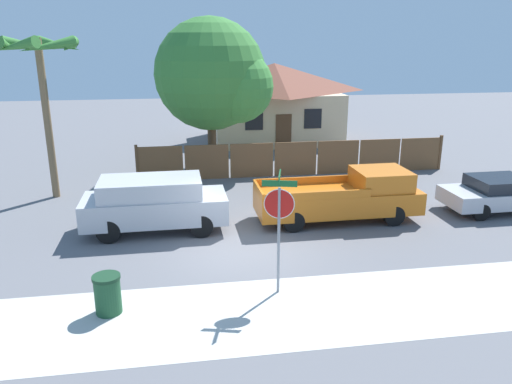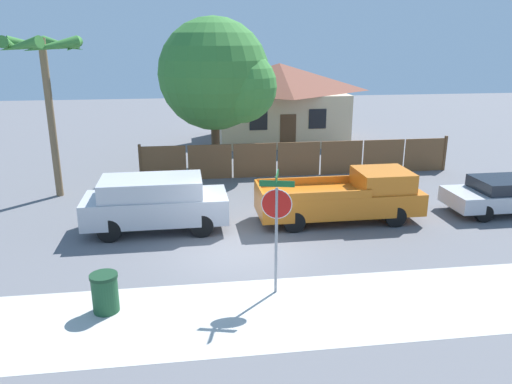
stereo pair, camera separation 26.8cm
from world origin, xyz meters
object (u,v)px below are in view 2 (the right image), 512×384
Objects in this scene: red_suv at (155,202)px; orange_pickup at (346,197)px; house at (279,101)px; stop_sign at (277,214)px; trash_bin at (105,293)px; parked_sedan at (505,195)px; palm_tree at (44,59)px; oak_tree at (220,77)px.

red_suv is 0.82× the size of orange_pickup.
stop_sign is at bearing -100.67° from house.
trash_bin is at bearing -111.45° from house.
stop_sign reaches higher than parked_sedan.
orange_pickup is at bearing 34.65° from trash_bin.
palm_tree is 7.35m from red_suv.
red_suv reaches higher than orange_pickup.
house is at bearing 42.93° from palm_tree.
oak_tree reaches higher than red_suv.
parked_sedan is at bearing -37.90° from oak_tree.
red_suv reaches higher than parked_sedan.
red_suv is 1.09× the size of parked_sedan.
oak_tree is (-4.05, -6.85, 1.97)m from house.
oak_tree is 7.51m from palm_tree.
orange_pickup is at bearing -22.50° from palm_tree.
house is 8.60× the size of trash_bin.
house is 1.74× the size of red_suv.
parked_sedan reaches higher than trash_bin.
parked_sedan is at bearing -0.48° from red_suv.
palm_tree is (-10.78, -10.03, 2.91)m from house.
house reaches higher than parked_sedan.
red_suv is at bearing 137.97° from stop_sign.
palm_tree reaches higher than red_suv.
house is 14.46m from orange_pickup.
parked_sedan is 1.37× the size of stop_sign.
palm_tree is at bearing 108.45° from trash_bin.
oak_tree is 1.25× the size of orange_pickup.
oak_tree is 8.69m from red_suv.
oak_tree reaches higher than stop_sign.
orange_pickup is 8.93m from trash_bin.
house is 15.01m from palm_tree.
palm_tree is (-6.73, -3.18, 0.94)m from oak_tree.
oak_tree reaches higher than orange_pickup.
parked_sedan is at bearing -0.51° from orange_pickup.
palm_tree reaches higher than parked_sedan.
trash_bin is (-7.34, -5.07, -0.37)m from orange_pickup.
red_suv is at bearing -109.71° from oak_tree.
trash_bin is at bearing -105.92° from oak_tree.
palm_tree is 1.10× the size of orange_pickup.
house is 15.53m from parked_sedan.
house is 1.14× the size of oak_tree.
orange_pickup is (3.75, -7.52, -3.53)m from oak_tree.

